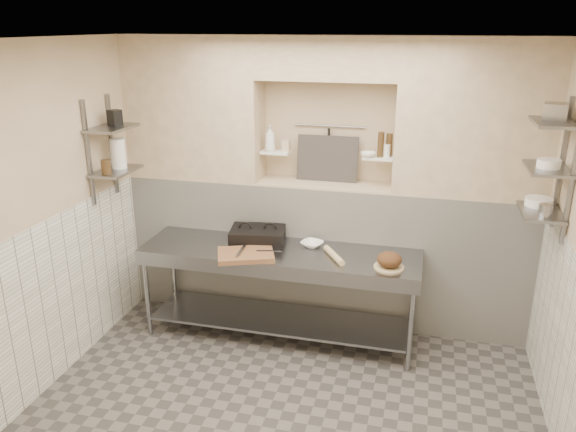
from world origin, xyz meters
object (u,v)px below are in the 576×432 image
(mixing_bowl, at_px, (312,244))
(rolling_pin, at_px, (334,255))
(bowl_alcove, at_px, (368,155))
(jug_left, at_px, (118,153))
(bottle_soap, at_px, (270,138))
(bread_loaf, at_px, (389,259))
(cutting_board, at_px, (246,255))
(prep_table, at_px, (279,276))
(panini_press, at_px, (258,236))

(mixing_bowl, xyz_separation_m, rolling_pin, (0.25, -0.23, 0.00))
(bowl_alcove, height_order, jug_left, jug_left)
(mixing_bowl, relative_size, bottle_soap, 0.79)
(bread_loaf, distance_m, bowl_alcove, 1.05)
(cutting_board, xyz_separation_m, mixing_bowl, (0.53, 0.39, 0.00))
(bottle_soap, bearing_deg, rolling_pin, -37.72)
(prep_table, distance_m, jug_left, 1.89)
(panini_press, distance_m, cutting_board, 0.37)
(rolling_pin, xyz_separation_m, bread_loaf, (0.50, -0.09, 0.05))
(bottle_soap, xyz_separation_m, bowl_alcove, (0.95, -0.01, -0.10))
(rolling_pin, bearing_deg, bowl_alcove, 70.54)
(mixing_bowl, bearing_deg, bowl_alcove, 37.40)
(prep_table, relative_size, jug_left, 9.38)
(prep_table, relative_size, bowl_alcove, 18.27)
(prep_table, xyz_separation_m, bottle_soap, (-0.23, 0.53, 1.20))
(mixing_bowl, distance_m, jug_left, 1.99)
(mixing_bowl, height_order, bowl_alcove, bowl_alcove)
(mixing_bowl, bearing_deg, cutting_board, -143.20)
(bread_loaf, height_order, jug_left, jug_left)
(panini_press, height_order, cutting_board, panini_press)
(bowl_alcove, bearing_deg, mixing_bowl, -142.60)
(prep_table, xyz_separation_m, mixing_bowl, (0.27, 0.18, 0.28))
(bottle_soap, distance_m, jug_left, 1.43)
(panini_press, relative_size, bottle_soap, 2.23)
(bread_loaf, bearing_deg, prep_table, 172.31)
(bowl_alcove, bearing_deg, bread_loaf, -66.15)
(cutting_board, relative_size, mixing_bowl, 2.49)
(panini_press, distance_m, bottle_soap, 0.95)
(prep_table, height_order, panini_press, panini_press)
(mixing_bowl, relative_size, bread_loaf, 0.93)
(panini_press, relative_size, rolling_pin, 1.51)
(rolling_pin, bearing_deg, prep_table, 174.97)
(panini_press, height_order, mixing_bowl, panini_press)
(rolling_pin, bearing_deg, bread_loaf, -10.47)
(mixing_bowl, xyz_separation_m, jug_left, (-1.80, -0.25, 0.83))
(panini_press, bearing_deg, jug_left, -179.52)
(jug_left, bearing_deg, bowl_alcove, 14.81)
(rolling_pin, relative_size, bottle_soap, 1.48)
(panini_press, height_order, jug_left, jug_left)
(cutting_board, relative_size, jug_left, 1.80)
(jug_left, bearing_deg, panini_press, 10.14)
(rolling_pin, distance_m, bread_loaf, 0.51)
(bowl_alcove, relative_size, jug_left, 0.51)
(bread_loaf, bearing_deg, bowl_alcove, 113.85)
(jug_left, bearing_deg, bottle_soap, 24.97)
(bottle_soap, bearing_deg, cutting_board, -91.91)
(mixing_bowl, xyz_separation_m, bottle_soap, (-0.50, 0.35, 0.92))
(panini_press, distance_m, jug_left, 1.51)
(panini_press, bearing_deg, cutting_board, -99.57)
(prep_table, xyz_separation_m, jug_left, (-1.52, -0.07, 1.11))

